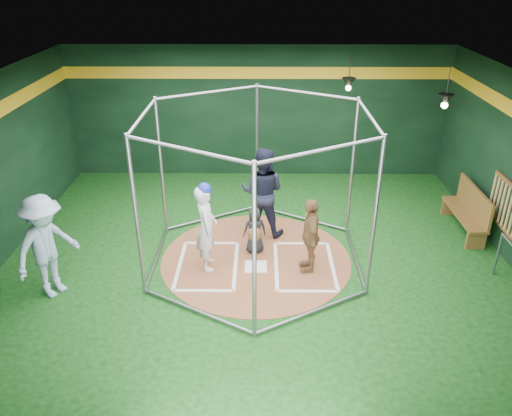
{
  "coord_description": "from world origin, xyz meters",
  "views": [
    {
      "loc": [
        0.09,
        -8.52,
        5.39
      ],
      "look_at": [
        0.0,
        0.1,
        1.1
      ],
      "focal_mm": 35.0,
      "sensor_mm": 36.0,
      "label": 1
    }
  ],
  "objects_px": {
    "batter_figure": "(206,226)",
    "umpire": "(263,192)",
    "dugout_bench": "(469,209)",
    "visitor_leopard": "(310,235)"
  },
  "relations": [
    {
      "from": "visitor_leopard",
      "to": "umpire",
      "type": "relative_size",
      "value": 0.76
    },
    {
      "from": "batter_figure",
      "to": "umpire",
      "type": "relative_size",
      "value": 0.91
    },
    {
      "from": "batter_figure",
      "to": "dugout_bench",
      "type": "bearing_deg",
      "value": 15.2
    },
    {
      "from": "batter_figure",
      "to": "umpire",
      "type": "height_order",
      "value": "umpire"
    },
    {
      "from": "umpire",
      "to": "dugout_bench",
      "type": "bearing_deg",
      "value": -165.05
    },
    {
      "from": "dugout_bench",
      "to": "batter_figure",
      "type": "bearing_deg",
      "value": -164.8
    },
    {
      "from": "batter_figure",
      "to": "dugout_bench",
      "type": "height_order",
      "value": "batter_figure"
    },
    {
      "from": "dugout_bench",
      "to": "visitor_leopard",
      "type": "bearing_deg",
      "value": -156.3
    },
    {
      "from": "batter_figure",
      "to": "visitor_leopard",
      "type": "xyz_separation_m",
      "value": [
        1.96,
        -0.07,
        -0.14
      ]
    },
    {
      "from": "visitor_leopard",
      "to": "dugout_bench",
      "type": "relative_size",
      "value": 0.85
    }
  ]
}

